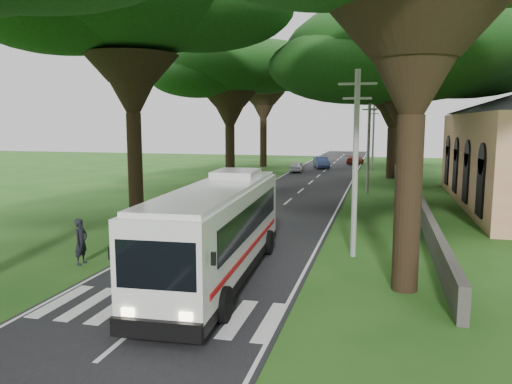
# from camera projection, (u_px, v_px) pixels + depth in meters

# --- Properties ---
(ground) EXTENTS (140.00, 140.00, 0.00)m
(ground) POSITION_uv_depth(u_px,v_px,m) (183.00, 290.00, 17.38)
(ground) COLOR #1D4D16
(ground) RESTS_ON ground
(road) EXTENTS (8.00, 120.00, 0.04)m
(road) POSITION_uv_depth(u_px,v_px,m) (299.00, 192.00, 41.37)
(road) COLOR black
(road) RESTS_ON ground
(crosswalk) EXTENTS (8.00, 3.00, 0.01)m
(crosswalk) POSITION_uv_depth(u_px,v_px,m) (158.00, 311.00, 15.46)
(crosswalk) COLOR silver
(crosswalk) RESTS_ON ground
(property_wall) EXTENTS (0.35, 50.00, 1.20)m
(property_wall) POSITION_uv_depth(u_px,v_px,m) (413.00, 191.00, 38.15)
(property_wall) COLOR #383533
(property_wall) RESTS_ON ground
(pole_near) EXTENTS (1.60, 0.24, 8.00)m
(pole_near) POSITION_uv_depth(u_px,v_px,m) (355.00, 161.00, 21.22)
(pole_near) COLOR gray
(pole_near) RESTS_ON ground
(pole_mid) EXTENTS (1.60, 0.24, 8.00)m
(pole_mid) POSITION_uv_depth(u_px,v_px,m) (369.00, 142.00, 40.42)
(pole_mid) COLOR gray
(pole_mid) RESTS_ON ground
(pole_far) EXTENTS (1.60, 0.24, 8.00)m
(pole_far) POSITION_uv_depth(u_px,v_px,m) (373.00, 136.00, 59.61)
(pole_far) COLOR gray
(pole_far) RESTS_ON ground
(tree_l_midb) EXTENTS (12.82, 12.82, 13.78)m
(tree_l_midb) POSITION_uv_depth(u_px,v_px,m) (229.00, 67.00, 46.47)
(tree_l_midb) COLOR black
(tree_l_midb) RESTS_ON ground
(tree_l_far) EXTENTS (15.66, 15.66, 16.09)m
(tree_l_far) POSITION_uv_depth(u_px,v_px,m) (264.00, 68.00, 63.75)
(tree_l_far) COLOR black
(tree_l_far) RESTS_ON ground
(tree_r_mida) EXTENTS (16.20, 16.20, 13.95)m
(tree_r_mida) POSITION_uv_depth(u_px,v_px,m) (407.00, 52.00, 33.17)
(tree_r_mida) COLOR black
(tree_r_mida) RESTS_ON ground
(tree_r_midb) EXTENTS (12.84, 12.84, 13.28)m
(tree_r_midb) POSITION_uv_depth(u_px,v_px,m) (394.00, 76.00, 50.58)
(tree_r_midb) COLOR black
(tree_r_midb) RESTS_ON ground
(tree_r_far) EXTENTS (14.07, 14.07, 14.35)m
(tree_r_far) POSITION_uv_depth(u_px,v_px,m) (399.00, 82.00, 67.50)
(tree_r_far) COLOR black
(tree_r_far) RESTS_ON ground
(coach_bus) EXTENTS (3.28, 12.00, 3.50)m
(coach_bus) POSITION_uv_depth(u_px,v_px,m) (218.00, 229.00, 18.47)
(coach_bus) COLOR silver
(coach_bus) RESTS_ON ground
(distant_car_a) EXTENTS (1.51, 3.61, 1.22)m
(distant_car_a) POSITION_uv_depth(u_px,v_px,m) (297.00, 167.00, 57.95)
(distant_car_a) COLOR #B5B5BA
(distant_car_a) RESTS_ON road
(distant_car_b) EXTENTS (2.66, 4.59, 1.43)m
(distant_car_b) POSITION_uv_depth(u_px,v_px,m) (321.00, 162.00, 62.89)
(distant_car_b) COLOR #202A4C
(distant_car_b) RESTS_ON road
(distant_car_c) EXTENTS (2.44, 4.44, 1.22)m
(distant_car_c) POSITION_uv_depth(u_px,v_px,m) (355.00, 160.00, 69.07)
(distant_car_c) COLOR #9D2E16
(distant_car_c) RESTS_ON road
(pedestrian) EXTENTS (0.49, 0.71, 1.91)m
(pedestrian) POSITION_uv_depth(u_px,v_px,m) (81.00, 241.00, 20.47)
(pedestrian) COLOR black
(pedestrian) RESTS_ON ground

